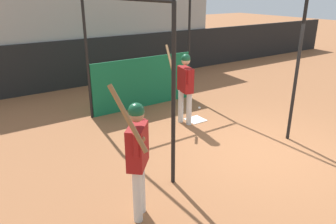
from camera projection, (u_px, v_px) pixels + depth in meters
name	position (u px, v px, depth m)	size (l,w,h in m)	color
ground_plane	(266.00, 151.00, 6.78)	(60.00, 60.00, 0.00)	#935B38
outfield_wall	(119.00, 59.00, 11.75)	(24.00, 0.12, 1.59)	black
bleacher_section	(94.00, 24.00, 12.98)	(8.15, 4.00, 3.67)	#9E9E99
batting_cage	(157.00, 65.00, 8.34)	(3.20, 3.74, 3.01)	black
home_plate	(196.00, 120.00, 8.36)	(0.44, 0.44, 0.02)	white
player_batter	(185.00, 82.00, 7.81)	(0.55, 0.97, 1.87)	silver
player_waiting	(138.00, 151.00, 4.45)	(0.65, 0.80, 2.09)	silver
baseball	(199.00, 108.00, 9.10)	(0.07, 0.07, 0.07)	white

